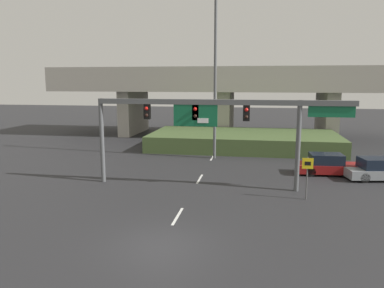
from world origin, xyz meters
The scene contains 9 objects.
ground_plane centered at (0.00, 0.00, 0.00)m, with size 160.00×160.00×0.00m, color #262628.
lane_markings centered at (0.00, 14.05, 0.00)m, with size 0.14×23.94×0.01m.
signal_gantry centered at (1.07, 8.70, 4.45)m, with size 15.65×0.44×5.45m.
speed_limit_sign centered at (6.54, 7.08, 1.58)m, with size 0.60×0.11×2.42m.
highway_light_pole_near centered at (0.20, 17.47, 8.03)m, with size 0.70×0.36×15.31m.
overpass_bridge centered at (0.00, 31.35, 5.61)m, with size 41.08×9.97×8.09m.
grass_embankment centered at (2.50, 22.89, 0.75)m, with size 18.04×8.92×1.49m.
parked_sedan_near_right centered at (8.73, 13.27, 0.68)m, with size 4.39×2.02×1.48m.
parked_sedan_mid_right centered at (11.97, 12.38, 0.68)m, with size 4.92×2.59×1.47m.
Camera 1 is at (3.70, -13.85, 6.57)m, focal length 35.00 mm.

